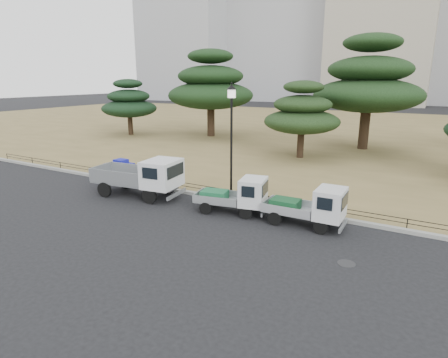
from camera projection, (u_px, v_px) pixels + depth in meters
The scene contains 14 objects.
ground at pixel (202, 218), 16.52m from camera, with size 220.00×220.00×0.00m, color black.
lawn at pixel (349, 132), 42.20m from camera, with size 120.00×56.00×0.15m, color olive.
curb at pixel (230, 200), 18.69m from camera, with size 120.00×0.25×0.16m, color gray.
truck_large at pixel (141, 175), 19.21m from camera, with size 4.84×2.34×2.03m.
truck_kei_front at pixel (236, 195), 16.90m from camera, with size 3.38×1.92×1.69m.
truck_kei_rear at pixel (310, 206), 15.40m from camera, with size 3.30×1.46×1.72m.
street_lamp at pixel (231, 123), 17.99m from camera, with size 0.49×0.49×5.53m.
pipe_fence at pixel (231, 192), 18.72m from camera, with size 38.00×0.04×0.40m.
tarp_pile at pixel (120, 168), 23.11m from camera, with size 1.60×1.20×1.04m.
manhole at pixel (346, 264), 12.42m from camera, with size 0.60×0.60×0.01m, color #2D2D30.
pine_west_far at pixel (129, 103), 38.99m from camera, with size 5.69×5.69×5.74m.
pine_west_near at pixel (211, 87), 37.63m from camera, with size 8.63×8.63×8.63m.
pine_center_left at pixel (302, 114), 27.50m from camera, with size 5.58×5.58×5.67m.
pine_center_right at pixel (369, 84), 30.48m from camera, with size 8.74×8.74×9.28m.
Camera 1 is at (8.51, -13.00, 5.96)m, focal length 30.00 mm.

